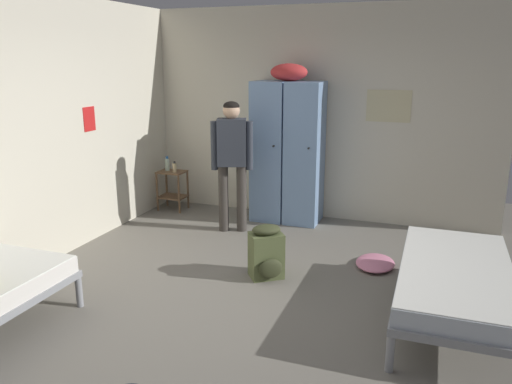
{
  "coord_description": "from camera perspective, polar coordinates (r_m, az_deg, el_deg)",
  "views": [
    {
      "loc": [
        1.52,
        -3.91,
        2.14
      ],
      "look_at": [
        0.0,
        0.27,
        0.95
      ],
      "focal_mm": 35.31,
      "sensor_mm": 36.0,
      "label": 1
    }
  ],
  "objects": [
    {
      "name": "person_traveler",
      "position": [
        6.21,
        -2.74,
        4.26
      ],
      "size": [
        0.49,
        0.31,
        1.63
      ],
      "color": "#3D3833",
      "rests_on": "ground_plane"
    },
    {
      "name": "backpack_olive",
      "position": [
        5.04,
        1.2,
        -6.91
      ],
      "size": [
        0.41,
        0.42,
        0.55
      ],
      "color": "#566038",
      "rests_on": "ground_plane"
    },
    {
      "name": "shelf_unit",
      "position": [
        7.34,
        -9.45,
        0.63
      ],
      "size": [
        0.38,
        0.3,
        0.57
      ],
      "color": "brown",
      "rests_on": "ground_plane"
    },
    {
      "name": "room_backdrop",
      "position": [
        5.92,
        -8.04,
        7.66
      ],
      "size": [
        4.74,
        5.4,
        2.8
      ],
      "color": "beige",
      "rests_on": "ground_plane"
    },
    {
      "name": "bed_right",
      "position": [
        4.52,
        21.64,
        -9.04
      ],
      "size": [
        0.9,
        1.9,
        0.49
      ],
      "color": "gray",
      "rests_on": "ground_plane"
    },
    {
      "name": "locker_bank",
      "position": [
        6.67,
        3.61,
        4.85
      ],
      "size": [
        0.9,
        0.55,
        2.07
      ],
      "color": "#7A9ECC",
      "rests_on": "ground_plane"
    },
    {
      "name": "ground_plane",
      "position": [
        4.71,
        -1.13,
        -12.04
      ],
      "size": [
        8.54,
        8.54,
        0.0
      ],
      "primitive_type": "plane",
      "color": "slate"
    },
    {
      "name": "lotion_bottle",
      "position": [
        7.21,
        -9.21,
        2.77
      ],
      "size": [
        0.06,
        0.06,
        0.16
      ],
      "color": "beige",
      "rests_on": "shelf_unit"
    },
    {
      "name": "clothes_pile_pink",
      "position": [
        5.51,
        13.35,
        -7.82
      ],
      "size": [
        0.4,
        0.52,
        0.08
      ],
      "color": "pink",
      "rests_on": "ground_plane"
    },
    {
      "name": "water_bottle",
      "position": [
        7.33,
        -10.02,
        3.12
      ],
      "size": [
        0.06,
        0.06,
        0.21
      ],
      "color": "silver",
      "rests_on": "shelf_unit"
    }
  ]
}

